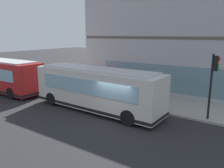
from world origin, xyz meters
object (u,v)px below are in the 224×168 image
Objects in this scene: city_bus_far_down_street at (0,75)px; traffic_light_near_corner at (214,75)px; city_bus_nearside at (96,89)px; fire_hydrant at (129,93)px; pedestrian_walking_along_curb at (107,79)px; newspaper_vending_box at (120,87)px; pedestrian_near_building_entrance at (148,85)px.

city_bus_far_down_street is 2.45× the size of traffic_light_near_corner.
city_bus_nearside is at bearing 106.96° from traffic_light_near_corner.
fire_hydrant is 3.93m from pedestrian_walking_along_curb.
newspaper_vending_box is (0.94, 1.48, 0.09)m from fire_hydrant.
pedestrian_walking_along_curb is 4.75m from pedestrian_near_building_entrance.
city_bus_nearside is 1.00× the size of city_bus_far_down_street.
traffic_light_near_corner is 5.56× the size of fire_hydrant.
city_bus_nearside is at bearing 161.17° from pedestrian_near_building_entrance.
fire_hydrant is at bearing -7.59° from city_bus_nearside.
city_bus_nearside reaches higher than newspaper_vending_box.
newspaper_vending_box is at bearing 93.52° from pedestrian_near_building_entrance.
pedestrian_walking_along_curb reaches higher than newspaper_vending_box.
city_bus_far_down_street is at bearing 127.48° from pedestrian_walking_along_curb.
city_bus_far_down_street is 12.64m from fire_hydrant.
fire_hydrant is at bearing -114.65° from pedestrian_walking_along_curb.
city_bus_far_down_street is 11.69m from newspaper_vending_box.
pedestrian_near_building_entrance is at bearing -66.00° from city_bus_far_down_street.
city_bus_nearside is at bearing -168.63° from newspaper_vending_box.
newspaper_vending_box is at bearing 11.37° from city_bus_nearside.
pedestrian_walking_along_curb is 1.75× the size of newspaper_vending_box.
traffic_light_near_corner is 2.30× the size of pedestrian_near_building_entrance.
fire_hydrant is 0.82× the size of newspaper_vending_box.
pedestrian_near_building_entrance reaches higher than newspaper_vending_box.
traffic_light_near_corner is 4.57× the size of newspaper_vending_box.
fire_hydrant is (1.64, 6.81, -2.50)m from traffic_light_near_corner.
pedestrian_near_building_entrance is 2.73m from newspaper_vending_box.
pedestrian_walking_along_curb is at bearing 71.50° from newspaper_vending_box.
pedestrian_walking_along_curb reaches higher than fire_hydrant.
city_bus_far_down_street is 5.64× the size of pedestrian_near_building_entrance.
traffic_light_near_corner is (2.23, -7.32, 1.46)m from city_bus_nearside.
pedestrian_walking_along_curb is 2.22m from newspaper_vending_box.
pedestrian_near_building_entrance is at bearing -96.35° from pedestrian_walking_along_curb.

